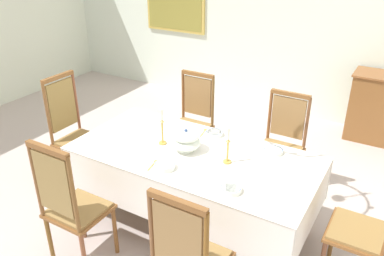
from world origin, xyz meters
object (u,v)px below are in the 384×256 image
Objects in this scene: chair_north_b at (282,143)px; chair_head_west at (74,130)px; dining_table at (194,160)px; spoon_primary at (205,131)px; chair_head_east at (370,225)px; candlestick_east at (228,149)px; soup_tureen at (186,140)px; candlestick_west at (162,130)px; bowl_far_left at (231,189)px; chair_south_a at (71,205)px; bowl_near_left at (214,133)px; bowl_far_right at (273,151)px; bowl_near_right at (165,166)px; spoon_secondary at (155,162)px; chair_north_a at (192,120)px.

chair_north_b is 0.90× the size of chair_head_west.
dining_table is 0.44m from spoon_primary.
chair_head_west reaches higher than chair_head_east.
candlestick_east is (-1.15, -0.00, 0.29)m from chair_head_east.
candlestick_west is (-0.25, -0.00, 0.03)m from soup_tureen.
candlestick_east is 1.98× the size of bowl_far_left.
dining_table is 1.83× the size of chair_head_east.
chair_north_b is 1.13m from soup_tureen.
bowl_far_left reaches higher than spoon_primary.
candlestick_west is at bearing 180.00° from candlestick_east.
chair_south_a is 1.44m from bowl_near_left.
bowl_near_left and bowl_far_left have the same top height.
bowl_far_right is at bearing 99.80° from chair_north_b.
chair_head_east is 1.03m from bowl_far_left.
chair_head_west is 1.42m from soup_tureen.
dining_table is 8.27× the size of soup_tureen.
chair_north_b is 1.40m from bowl_near_right.
spoon_primary is at bearing 105.91° from dining_table.
chair_south_a reaches higher than bowl_far_right.
chair_head_west reaches higher than spoon_secondary.
candlestick_west is at bearing -180.00° from soup_tureen.
candlestick_east is at bearing 79.15° from chair_north_b.
soup_tureen reaches higher than bowl_far_left.
spoon_secondary is (-0.19, -0.31, 0.08)m from dining_table.
chair_south_a is at bearing -133.69° from candlestick_east.
candlestick_east is 0.53m from bowl_near_right.
dining_table is 1.05m from chair_north_b.
chair_head_west is at bearing 180.00° from candlestick_east.
chair_head_east is at bearing -24.56° from spoon_primary.
spoon_primary is at bearing 129.91° from bowl_far_left.
bowl_far_left is (1.09, -1.28, 0.21)m from chair_north_a.
candlestick_west is (-0.33, 0.00, 0.21)m from dining_table.
chair_south_a reaches higher than dining_table.
chair_head_west is 1.33m from spoon_secondary.
candlestick_east is at bearing 119.72° from bowl_far_left.
chair_north_b is (0.50, 0.92, -0.12)m from dining_table.
dining_table is 1.08m from chair_north_a.
bowl_near_left is 0.92m from bowl_far_left.
chair_head_east is (0.97, -0.92, 0.03)m from chair_north_b.
chair_north_b is (1.06, -0.00, -0.01)m from chair_north_a.
bowl_near_left is at bearing 129.84° from candlestick_east.
dining_table is at bearing -149.48° from bowl_far_right.
bowl_far_left is at bearing -34.02° from dining_table.
candlestick_east is (0.33, 0.00, 0.20)m from dining_table.
bowl_near_left is at bearing 67.06° from chair_south_a.
bowl_near_right is at bearing -96.29° from spoon_primary.
chair_head_west is at bearing -172.76° from spoon_primary.
candlestick_west is at bearing 90.00° from chair_head_west.
chair_head_east is 6.59× the size of spoon_primary.
bowl_far_left reaches higher than bowl_far_right.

